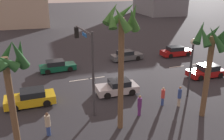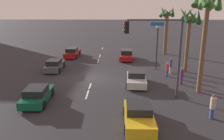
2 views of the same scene
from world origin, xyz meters
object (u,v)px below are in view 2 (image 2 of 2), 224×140
at_px(streetlamp, 157,37).
at_px(palm_tree_3, 167,22).
at_px(car_2, 55,65).
at_px(car_5, 37,95).
at_px(pedestrian_0, 182,76).
at_px(car_1, 136,79).
at_px(car_4, 139,115).
at_px(palm_tree_1, 189,23).
at_px(car_3, 72,53).
at_px(pedestrian_3, 213,106).
at_px(pedestrian_2, 167,69).
at_px(car_0, 126,55).
at_px(palm_tree_2, 206,14).
at_px(traffic_signal, 162,45).
at_px(pedestrian_1, 171,65).

relative_size(streetlamp, palm_tree_3, 0.72).
distance_m(car_2, palm_tree_3, 18.80).
height_order(car_5, palm_tree_3, palm_tree_3).
relative_size(pedestrian_0, palm_tree_3, 0.23).
distance_m(car_1, streetlamp, 7.36).
relative_size(car_1, car_4, 0.95).
bearing_deg(palm_tree_1, car_3, -117.88).
bearing_deg(pedestrian_3, car_3, -145.93).
height_order(car_1, pedestrian_3, pedestrian_3).
bearing_deg(pedestrian_2, car_3, -128.91).
xyz_separation_m(car_2, car_3, (-7.55, 0.75, 0.04)).
height_order(pedestrian_0, palm_tree_3, palm_tree_3).
xyz_separation_m(car_0, palm_tree_2, (12.90, 5.92, 6.20)).
xyz_separation_m(pedestrian_0, palm_tree_3, (-14.97, 1.41, 4.23)).
relative_size(streetlamp, palm_tree_1, 0.73).
distance_m(pedestrian_3, palm_tree_2, 7.85).
bearing_deg(car_1, palm_tree_3, 158.72).
relative_size(pedestrian_0, palm_tree_1, 0.23).
height_order(car_5, streetlamp, streetlamp).
height_order(car_1, palm_tree_1, palm_tree_1).
distance_m(pedestrian_2, palm_tree_2, 7.78).
xyz_separation_m(car_1, pedestrian_2, (-2.75, 3.60, 0.25)).
xyz_separation_m(car_0, palm_tree_3, (-4.05, 6.36, 4.52)).
height_order(palm_tree_1, palm_tree_2, palm_tree_2).
height_order(car_2, palm_tree_1, palm_tree_1).
distance_m(car_3, car_5, 17.11).
distance_m(streetlamp, palm_tree_2, 8.70).
bearing_deg(pedestrian_0, pedestrian_3, 1.40).
height_order(traffic_signal, palm_tree_3, palm_tree_3).
height_order(pedestrian_1, palm_tree_2, palm_tree_2).
distance_m(car_5, palm_tree_2, 15.32).
bearing_deg(pedestrian_0, car_5, -70.53).
height_order(pedestrian_1, pedestrian_2, pedestrian_1).
height_order(traffic_signal, pedestrian_0, traffic_signal).
bearing_deg(pedestrian_1, pedestrian_0, 2.92).
relative_size(car_3, pedestrian_3, 2.60).
bearing_deg(palm_tree_2, pedestrian_2, -158.63).
height_order(car_2, pedestrian_3, pedestrian_3).
distance_m(car_1, palm_tree_2, 8.47).
distance_m(car_0, car_3, 8.35).
bearing_deg(pedestrian_3, pedestrian_2, -174.02).
height_order(car_0, car_2, car_0).
xyz_separation_m(pedestrian_3, palm_tree_3, (-22.06, 1.24, 4.23)).
relative_size(car_3, palm_tree_3, 0.61).
bearing_deg(car_4, streetlamp, 166.03).
bearing_deg(car_3, pedestrian_0, 46.23).
bearing_deg(pedestrian_1, traffic_signal, -19.47).
bearing_deg(pedestrian_0, car_1, -88.91).
bearing_deg(pedestrian_0, traffic_signal, -39.19).
bearing_deg(pedestrian_0, car_0, -155.63).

